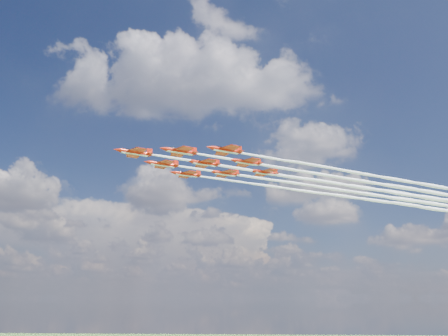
{
  "coord_description": "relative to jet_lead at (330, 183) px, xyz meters",
  "views": [
    {
      "loc": [
        18.13,
        -128.72,
        31.51
      ],
      "look_at": [
        9.19,
        3.34,
        71.23
      ],
      "focal_mm": 35.0,
      "sensor_mm": 36.0,
      "label": 1
    }
  ],
  "objects": [
    {
      "name": "jet_row4_port",
      "position": [
        32.29,
        11.61,
        0.0
      ],
      "size": [
        131.89,
        83.37,
        2.84
      ],
      "rotation": [
        0.0,
        0.0,
        0.55
      ],
      "color": "red"
    },
    {
      "name": "jet_row3_port",
      "position": [
        26.53,
        -0.34,
        0.0
      ],
      "size": [
        131.89,
        83.37,
        2.84
      ],
      "rotation": [
        0.0,
        0.0,
        0.55
      ],
      "color": "red"
    },
    {
      "name": "jet_row3_starb",
      "position": [
        11.52,
        23.9,
        0.0
      ],
      "size": [
        131.89,
        83.37,
        2.84
      ],
      "rotation": [
        0.0,
        0.0,
        0.55
      ],
      "color": "red"
    },
    {
      "name": "jet_row4_starb",
      "position": [
        24.79,
        23.73,
        0.0
      ],
      "size": [
        131.89,
        83.37,
        2.84
      ],
      "rotation": [
        0.0,
        0.0,
        0.55
      ],
      "color": "red"
    },
    {
      "name": "jet_tail",
      "position": [
        38.05,
        23.56,
        0.0
      ],
      "size": [
        131.89,
        83.37,
        2.84
      ],
      "rotation": [
        0.0,
        0.0,
        0.55
      ],
      "color": "red"
    },
    {
      "name": "jet_row3_centre",
      "position": [
        19.03,
        11.78,
        0.0
      ],
      "size": [
        131.89,
        83.37,
        2.84
      ],
      "rotation": [
        0.0,
        0.0,
        0.55
      ],
      "color": "red"
    },
    {
      "name": "jet_row2_starb",
      "position": [
        5.76,
        11.95,
        0.0
      ],
      "size": [
        131.89,
        83.37,
        2.84
      ],
      "rotation": [
        0.0,
        0.0,
        0.55
      ],
      "color": "red"
    },
    {
      "name": "jet_lead",
      "position": [
        0.0,
        0.0,
        0.0
      ],
      "size": [
        131.89,
        83.37,
        2.84
      ],
      "rotation": [
        0.0,
        0.0,
        0.55
      ],
      "color": "red"
    },
    {
      "name": "jet_row2_port",
      "position": [
        13.27,
        -0.17,
        0.0
      ],
      "size": [
        131.89,
        83.37,
        2.84
      ],
      "rotation": [
        0.0,
        0.0,
        0.55
      ],
      "color": "red"
    }
  ]
}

